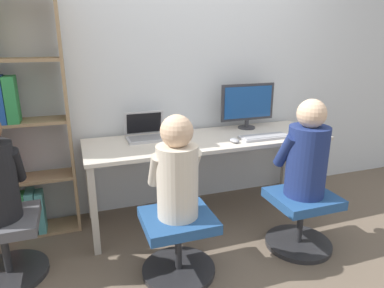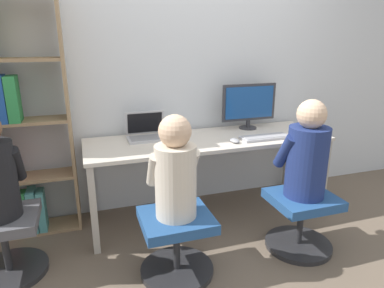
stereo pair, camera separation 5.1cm
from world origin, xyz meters
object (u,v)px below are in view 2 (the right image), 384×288
object	(u,v)px
office_chair_left	(301,218)
person_at_monitor	(307,154)
desktop_monitor	(249,105)
laptop	(147,133)
office_chair_side	(5,242)
keyboard	(265,137)
office_chair_right	(177,241)
person_at_laptop	(175,171)

from	to	relation	value
office_chair_left	person_at_monitor	bearing A→B (deg)	90.00
desktop_monitor	person_at_monitor	world-z (taller)	person_at_monitor
desktop_monitor	person_at_monitor	xyz separation A→B (m)	(0.01, -0.91, -0.20)
laptop	office_chair_side	size ratio (longest dim) A/B	0.67
office_chair_left	person_at_monitor	distance (m)	0.52
keyboard	office_chair_right	distance (m)	1.21
office_chair_side	person_at_laptop	bearing A→B (deg)	-17.30
person_at_monitor	desktop_monitor	bearing A→B (deg)	90.65
keyboard	office_chair_side	bearing A→B (deg)	-174.66
office_chair_left	office_chair_right	bearing A→B (deg)	179.76
office_chair_right	office_chair_left	bearing A→B (deg)	-0.24
desktop_monitor	office_chair_right	bearing A→B (deg)	-137.20
desktop_monitor	keyboard	distance (m)	0.42
desktop_monitor	person_at_laptop	size ratio (longest dim) A/B	0.80
desktop_monitor	office_chair_right	size ratio (longest dim) A/B	1.06
keyboard	office_chair_left	bearing A→B (deg)	-86.96
office_chair_left	person_at_laptop	world-z (taller)	person_at_laptop
keyboard	office_chair_left	size ratio (longest dim) A/B	0.86
office_chair_right	person_at_laptop	world-z (taller)	person_at_laptop
office_chair_right	person_at_monitor	distance (m)	1.12
desktop_monitor	person_at_monitor	bearing A→B (deg)	-89.35
keyboard	laptop	bearing A→B (deg)	161.58
person_at_laptop	office_chair_side	world-z (taller)	person_at_laptop
laptop	office_chair_left	xyz separation A→B (m)	(1.00, -0.87, -0.53)
laptop	keyboard	xyz separation A→B (m)	(0.97, -0.32, -0.04)
desktop_monitor	person_at_laptop	xyz separation A→B (m)	(-0.98, -0.90, -0.21)
person_at_monitor	keyboard	bearing A→B (deg)	93.07
desktop_monitor	office_chair_left	xyz separation A→B (m)	(0.01, -0.91, -0.72)
person_at_monitor	person_at_laptop	world-z (taller)	person_at_monitor
office_chair_left	office_chair_right	world-z (taller)	same
laptop	office_chair_left	world-z (taller)	laptop
desktop_monitor	office_chair_left	size ratio (longest dim) A/B	1.06
office_chair_side	keyboard	bearing A→B (deg)	5.34
keyboard	office_chair_side	xyz separation A→B (m)	(-2.07, -0.19, -0.50)
keyboard	person_at_monitor	distance (m)	0.55
office_chair_side	laptop	bearing A→B (deg)	25.24
desktop_monitor	laptop	size ratio (longest dim) A/B	1.58
person_at_monitor	office_chair_side	bearing A→B (deg)	170.54
office_chair_right	person_at_laptop	size ratio (longest dim) A/B	0.75
laptop	office_chair_right	size ratio (longest dim) A/B	0.67
laptop	desktop_monitor	bearing A→B (deg)	2.13
laptop	person_at_laptop	world-z (taller)	person_at_laptop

